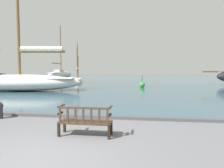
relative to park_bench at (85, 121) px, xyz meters
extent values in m
plane|color=slate|center=(-0.62, -1.60, -0.47)|extent=(160.00, 160.00, 0.00)
cube|color=#385666|center=(-0.62, 42.40, -0.43)|extent=(100.00, 80.00, 0.08)
cube|color=#4C4C50|center=(-0.62, 2.25, -0.41)|extent=(40.00, 0.30, 0.12)
cube|color=black|center=(-0.76, 0.27, -0.26)|extent=(0.07, 0.07, 0.42)
cube|color=black|center=(0.77, 0.25, -0.26)|extent=(0.07, 0.07, 0.42)
cube|color=black|center=(-0.77, -0.18, -0.26)|extent=(0.07, 0.07, 0.42)
cube|color=black|center=(0.76, -0.20, -0.26)|extent=(0.07, 0.07, 0.42)
cube|color=#422D1E|center=(0.00, 0.04, -0.05)|extent=(1.61, 0.55, 0.06)
cube|color=#422D1E|center=(0.00, -0.18, 0.42)|extent=(1.60, 0.08, 0.06)
cube|color=#422D1E|center=(-0.72, -0.17, 0.19)|extent=(0.06, 0.04, 0.41)
cube|color=#422D1E|center=(-0.48, -0.18, 0.19)|extent=(0.06, 0.04, 0.41)
cube|color=#422D1E|center=(-0.24, -0.18, 0.19)|extent=(0.06, 0.04, 0.41)
cube|color=#422D1E|center=(0.00, -0.18, 0.19)|extent=(0.06, 0.04, 0.41)
cube|color=#422D1E|center=(0.24, -0.19, 0.19)|extent=(0.06, 0.04, 0.41)
cube|color=#422D1E|center=(0.48, -0.19, 0.19)|extent=(0.06, 0.04, 0.41)
cube|color=#422D1E|center=(0.72, -0.20, 0.19)|extent=(0.06, 0.04, 0.41)
cube|color=black|center=(-0.77, -0.04, 0.22)|extent=(0.06, 0.30, 0.06)
cube|color=#422D1E|center=(-0.77, 0.05, 0.43)|extent=(0.07, 0.47, 0.04)
cube|color=black|center=(0.77, -0.07, 0.22)|extent=(0.06, 0.30, 0.06)
cube|color=#422D1E|center=(0.77, 0.02, 0.43)|extent=(0.07, 0.47, 0.04)
ellipsoid|color=silver|center=(-9.02, 11.29, 0.37)|extent=(11.02, 4.71, 1.52)
cube|color=white|center=(-9.02, 11.29, 0.79)|extent=(9.64, 3.75, 0.08)
cylinder|color=brown|center=(-9.28, 11.25, 6.77)|extent=(0.30, 0.30, 11.89)
cylinder|color=brown|center=(-7.22, 11.59, 3.22)|extent=(4.17, 0.92, 0.24)
cylinder|color=silver|center=(-7.22, 11.59, 3.46)|extent=(3.79, 1.09, 0.48)
cylinder|color=brown|center=(10.41, 20.54, 1.37)|extent=(2.07, 0.85, 0.22)
ellipsoid|color=silver|center=(-15.30, 35.71, 0.50)|extent=(3.10, 9.94, 1.77)
cube|color=white|center=(-15.30, 35.71, 0.99)|extent=(2.43, 8.73, 0.08)
cube|color=beige|center=(-15.36, 34.98, 1.34)|extent=(1.42, 1.95, 0.64)
cylinder|color=brown|center=(-15.28, 35.96, 6.05)|extent=(0.23, 0.23, 10.04)
cylinder|color=brown|center=(-15.44, 33.95, 2.93)|extent=(0.51, 4.04, 0.19)
ellipsoid|color=silver|center=(-7.77, 24.02, 0.00)|extent=(2.63, 5.61, 0.78)
cube|color=white|center=(-7.77, 24.02, 0.21)|extent=(2.15, 4.90, 0.08)
cylinder|color=brown|center=(-7.81, 24.15, 3.00)|extent=(0.13, 0.13, 5.50)
cylinder|color=brown|center=(-7.56, 23.21, 1.68)|extent=(0.59, 1.90, 0.10)
cylinder|color=silver|center=(-7.56, 23.21, 1.79)|extent=(0.64, 1.74, 0.21)
cylinder|color=brown|center=(-8.19, 25.60, 2.04)|extent=(0.13, 0.13, 3.58)
cylinder|color=brown|center=(-7.39, 22.56, 2.53)|extent=(0.13, 0.13, 4.54)
cylinder|color=brown|center=(-8.59, 27.15, 0.23)|extent=(0.35, 1.00, 0.10)
sphere|color=green|center=(1.96, 16.24, -0.07)|extent=(0.63, 0.63, 0.63)
cylinder|color=#2D2D33|center=(1.96, 16.24, 0.59)|extent=(0.06, 0.06, 0.70)
camera|label=1|loc=(1.61, -5.79, 1.53)|focal=32.00mm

